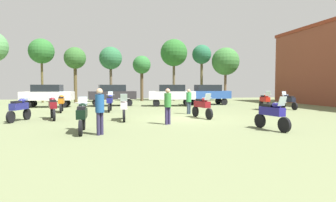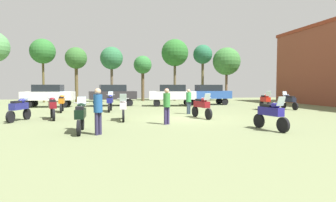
% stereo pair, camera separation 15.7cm
% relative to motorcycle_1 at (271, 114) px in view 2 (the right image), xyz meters
% --- Properties ---
extents(ground_plane, '(44.00, 52.00, 0.02)m').
position_rel_motorcycle_1_xyz_m(ground_plane, '(-2.37, 4.83, -0.73)').
color(ground_plane, '#6B764E').
extents(motorcycle_1, '(0.71, 2.07, 1.47)m').
position_rel_motorcycle_1_xyz_m(motorcycle_1, '(0.00, 0.00, 0.00)').
color(motorcycle_1, black).
rests_on(motorcycle_1, ground).
extents(motorcycle_2, '(0.62, 2.15, 1.48)m').
position_rel_motorcycle_1_xyz_m(motorcycle_2, '(-10.46, 10.33, 0.01)').
color(motorcycle_2, black).
rests_on(motorcycle_2, ground).
extents(motorcycle_3, '(0.76, 2.05, 1.46)m').
position_rel_motorcycle_1_xyz_m(motorcycle_3, '(-11.68, 5.22, -0.00)').
color(motorcycle_3, black).
rests_on(motorcycle_3, ground).
extents(motorcycle_4, '(0.64, 2.12, 1.50)m').
position_rel_motorcycle_1_xyz_m(motorcycle_4, '(4.96, 9.22, 0.02)').
color(motorcycle_4, black).
rests_on(motorcycle_4, ground).
extents(motorcycle_5, '(0.62, 2.17, 1.44)m').
position_rel_motorcycle_1_xyz_m(motorcycle_5, '(-7.97, 0.86, -0.01)').
color(motorcycle_5, black).
rests_on(motorcycle_5, ground).
extents(motorcycle_6, '(0.62, 2.22, 1.48)m').
position_rel_motorcycle_1_xyz_m(motorcycle_6, '(-7.02, 10.17, 0.01)').
color(motorcycle_6, black).
rests_on(motorcycle_6, ground).
extents(motorcycle_7, '(0.62, 2.19, 1.48)m').
position_rel_motorcycle_1_xyz_m(motorcycle_7, '(-6.17, 4.56, 0.01)').
color(motorcycle_7, black).
rests_on(motorcycle_7, ground).
extents(motorcycle_8, '(0.75, 2.21, 1.47)m').
position_rel_motorcycle_1_xyz_m(motorcycle_8, '(-1.59, 4.83, 0.01)').
color(motorcycle_8, black).
rests_on(motorcycle_8, ground).
extents(motorcycle_9, '(0.62, 2.06, 1.44)m').
position_rel_motorcycle_1_xyz_m(motorcycle_9, '(7.16, 9.44, -0.01)').
color(motorcycle_9, black).
rests_on(motorcycle_9, ground).
extents(motorcycle_10, '(0.80, 2.13, 1.48)m').
position_rel_motorcycle_1_xyz_m(motorcycle_10, '(-10.12, 5.79, 0.01)').
color(motorcycle_10, black).
rests_on(motorcycle_10, ground).
extents(car_1, '(4.39, 2.03, 2.00)m').
position_rel_motorcycle_1_xyz_m(car_1, '(-12.50, 15.33, 0.45)').
color(car_1, black).
rests_on(car_1, ground).
extents(car_2, '(4.38, 1.99, 2.00)m').
position_rel_motorcycle_1_xyz_m(car_2, '(2.48, 15.79, 0.45)').
color(car_2, black).
rests_on(car_2, ground).
extents(car_3, '(4.51, 2.39, 2.00)m').
position_rel_motorcycle_1_xyz_m(car_3, '(-6.91, 15.95, 0.45)').
color(car_3, black).
rests_on(car_3, ground).
extents(car_4, '(4.50, 2.34, 2.00)m').
position_rel_motorcycle_1_xyz_m(car_4, '(-1.40, 14.78, 0.45)').
color(car_4, black).
rests_on(car_4, ground).
extents(person_1, '(0.47, 0.47, 1.68)m').
position_rel_motorcycle_1_xyz_m(person_1, '(-1.76, 7.25, 0.26)').
color(person_1, '#2B3746').
rests_on(person_1, ground).
extents(person_2, '(0.48, 0.48, 1.81)m').
position_rel_motorcycle_1_xyz_m(person_2, '(-7.22, 0.13, 0.35)').
color(person_2, '#282442').
rests_on(person_2, ground).
extents(person_3, '(0.45, 0.45, 1.78)m').
position_rel_motorcycle_1_xyz_m(person_3, '(-4.10, 2.54, 0.32)').
color(person_3, '#2F2750').
rests_on(person_3, ground).
extents(tree_1, '(2.46, 2.46, 7.19)m').
position_rel_motorcycle_1_xyz_m(tree_1, '(4.44, 24.03, 5.12)').
color(tree_1, brown).
rests_on(tree_1, ground).
extents(tree_3, '(2.60, 2.60, 6.39)m').
position_rel_motorcycle_1_xyz_m(tree_3, '(-7.10, 22.13, 4.31)').
color(tree_3, brown).
rests_on(tree_3, ground).
extents(tree_4, '(2.24, 2.24, 5.63)m').
position_rel_motorcycle_1_xyz_m(tree_4, '(-3.34, 23.96, 3.67)').
color(tree_4, '#4E3D27').
rests_on(tree_4, ground).
extents(tree_5, '(2.43, 2.43, 6.25)m').
position_rel_motorcycle_1_xyz_m(tree_5, '(-11.04, 22.23, 4.21)').
color(tree_5, brown).
rests_on(tree_5, ground).
extents(tree_6, '(3.41, 3.41, 7.78)m').
position_rel_motorcycle_1_xyz_m(tree_6, '(0.73, 23.94, 5.31)').
color(tree_6, brown).
rests_on(tree_6, ground).
extents(tree_7, '(2.79, 2.79, 7.19)m').
position_rel_motorcycle_1_xyz_m(tree_7, '(-14.73, 22.84, 5.03)').
color(tree_7, brown).
rests_on(tree_7, ground).
extents(tree_8, '(3.51, 3.51, 6.77)m').
position_rel_motorcycle_1_xyz_m(tree_8, '(7.28, 22.98, 4.27)').
color(tree_8, brown).
rests_on(tree_8, ground).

